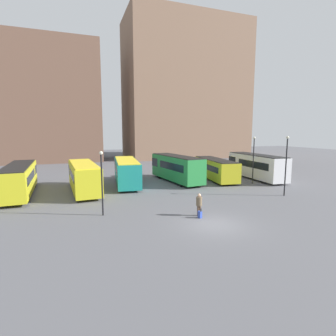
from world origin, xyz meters
The scene contains 14 objects.
ground_plane centered at (0.00, 0.00, 0.00)m, with size 160.00×160.00×0.00m, color #56565B.
building_block_left centered at (-13.35, 47.53, 12.62)m, with size 20.26×12.58×25.23m.
building_block_right centered at (18.13, 47.53, 16.69)m, with size 29.80×15.60×33.39m.
bus_0 centered at (-14.40, 14.44, 1.66)m, with size 2.94×11.05×3.05m.
bus_1 centered at (-8.14, 13.63, 1.67)m, with size 3.19×9.75×3.09m.
bus_2 centered at (-3.09, 15.96, 1.66)m, with size 3.62×10.02×3.05m.
bus_3 centered at (3.34, 15.85, 1.81)m, with size 3.72×10.22×3.35m.
bus_4 centered at (8.84, 15.43, 1.50)m, with size 3.77×10.01×2.76m.
bus_5 centered at (14.40, 14.05, 1.80)m, with size 3.08×10.48×3.33m.
traveler centered at (-0.13, 2.08, 1.03)m, with size 0.52×0.52×1.74m.
suitcase centered at (-0.29, 1.59, 0.26)m, with size 0.26×0.34×0.74m.
lamp_post_0 centered at (-7.06, 4.66, 2.97)m, with size 0.28×0.28×4.96m.
lamp_post_1 centered at (11.67, 11.12, 3.40)m, with size 0.28×0.28×5.80m.
lamp_post_2 centered at (10.82, 4.95, 3.50)m, with size 0.28×0.28×5.98m.
Camera 1 is at (-8.87, -15.43, 6.40)m, focal length 28.00 mm.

